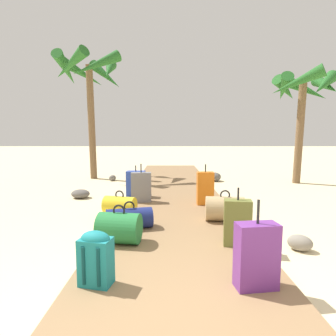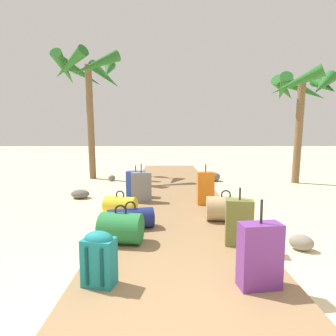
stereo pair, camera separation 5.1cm
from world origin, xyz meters
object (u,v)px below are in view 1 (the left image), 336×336
Objects in this scene: suitcase_grey at (141,187)px; palm_tree_near_left at (88,77)px; duffel_bag_green at (119,228)px; duffel_bag_tan at (224,209)px; suitcase_olive at (237,223)px; duffel_bag_navy at (129,218)px; backpack_teal at (95,257)px; duffel_bag_yellow at (119,205)px; suitcase_purple at (256,256)px; suitcase_blue at (135,184)px; suitcase_orange at (205,188)px; palm_tree_near_right at (304,93)px.

palm_tree_near_left is at bearing 119.38° from suitcase_grey.
duffel_bag_tan reaches higher than duffel_bag_green.
suitcase_olive is 1.01× the size of duffel_bag_navy.
duffel_bag_yellow is (-0.19, 2.37, -0.11)m from backpack_teal.
duffel_bag_tan is (0.12, 2.02, -0.10)m from suitcase_purple.
suitcase_grey reaches higher than suitcase_olive.
suitcase_grey is 1.98m from duffel_bag_tan.
duffel_bag_green is (-0.07, -2.25, -0.11)m from suitcase_grey.
suitcase_purple is (1.48, -0.05, 0.03)m from backpack_teal.
suitcase_blue reaches higher than duffel_bag_navy.
duffel_bag_green is at bearing -91.83° from suitcase_grey.
suitcase_orange is (1.61, 0.67, 0.17)m from duffel_bag_yellow.
suitcase_blue reaches higher than duffel_bag_yellow.
duffel_bag_green reaches higher than duffel_bag_navy.
palm_tree_near_right is (4.87, 3.58, 2.46)m from duffel_bag_yellow.
palm_tree_near_left is at bearing 110.77° from duffel_bag_navy.
duffel_bag_yellow is 2.95m from suitcase_purple.
palm_tree_near_left is at bearing 116.09° from suitcase_purple.
palm_tree_near_right is at bearing 57.98° from suitcase_olive.
suitcase_purple is 0.20× the size of palm_tree_near_left.
suitcase_orange is (-0.06, 3.10, 0.03)m from suitcase_purple.
duffel_bag_green is at bearing -148.80° from duffel_bag_tan.
duffel_bag_tan is 0.80× the size of suitcase_orange.
palm_tree_near_left reaches higher than backpack_teal.
palm_tree_near_left is at bearing 108.46° from duffel_bag_green.
duffel_bag_green is (0.04, 1.02, -0.07)m from backpack_teal.
backpack_teal is 2.38m from duffel_bag_yellow.
suitcase_purple is at bearing -36.80° from duffel_bag_green.
palm_tree_near_right reaches higher than suitcase_orange.
duffel_bag_yellow is 1.05× the size of duffel_bag_green.
suitcase_purple is 2.02m from duffel_bag_tan.
duffel_bag_yellow is at bearing -108.40° from suitcase_grey.
duffel_bag_yellow is 1.37m from duffel_bag_green.
suitcase_olive reaches higher than duffel_bag_tan.
suitcase_purple is (1.44, -1.08, 0.10)m from duffel_bag_green.
backpack_teal is 3.78m from suitcase_blue.
suitcase_olive is 3.26m from suitcase_blue.
duffel_bag_tan is (1.79, -0.41, 0.04)m from duffel_bag_yellow.
suitcase_orange is (1.31, -0.22, 0.02)m from suitcase_grey.
suitcase_purple is at bearing -118.10° from palm_tree_near_right.
duffel_bag_green is 0.14× the size of palm_tree_near_left.
duffel_bag_tan is at bearing -80.65° from suitcase_orange.
duffel_bag_navy is 2.20m from suitcase_blue.
suitcase_olive is at bearing -86.49° from suitcase_orange.
suitcase_blue is (0.13, 1.40, 0.14)m from duffel_bag_yellow.
duffel_bag_tan is at bearing -47.55° from suitcase_blue.
suitcase_grey reaches higher than duffel_bag_tan.
suitcase_orange is at bearing -138.31° from palm_tree_near_right.
duffel_bag_green is at bearing 143.20° from suitcase_purple.
duffel_bag_green is 2.76m from suitcase_blue.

